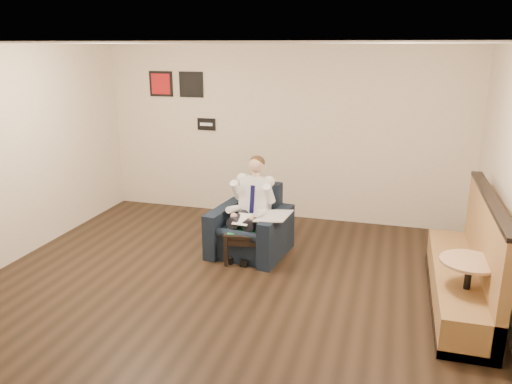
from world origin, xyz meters
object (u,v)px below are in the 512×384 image
(seated_man, at_px, (246,212))
(side_table, at_px, (246,245))
(armchair, at_px, (250,221))
(banquette, at_px, (462,252))
(coffee_mug, at_px, (260,224))
(cafe_table, at_px, (466,293))
(green_folder, at_px, (244,230))
(smartphone, at_px, (251,226))

(seated_man, bearing_deg, side_table, -64.62)
(armchair, distance_m, banquette, 2.72)
(coffee_mug, distance_m, cafe_table, 2.70)
(seated_man, xyz_separation_m, side_table, (0.03, -0.11, -0.42))
(banquette, bearing_deg, armchair, 165.70)
(green_folder, bearing_deg, armchair, 88.60)
(seated_man, relative_size, smartphone, 9.56)
(coffee_mug, bearing_deg, armchair, 152.57)
(smartphone, bearing_deg, seated_man, -138.08)
(cafe_table, bearing_deg, green_folder, 160.92)
(side_table, bearing_deg, cafe_table, -19.69)
(side_table, xyz_separation_m, coffee_mug, (0.15, 0.14, 0.26))
(smartphone, height_order, banquette, banquette)
(smartphone, bearing_deg, armchair, 124.31)
(banquette, relative_size, cafe_table, 3.31)
(coffee_mug, xyz_separation_m, cafe_table, (2.47, -1.08, -0.11))
(cafe_table, bearing_deg, armchair, 156.19)
(coffee_mug, bearing_deg, green_folder, -138.02)
(seated_man, height_order, green_folder, seated_man)
(seated_man, bearing_deg, banquette, -4.44)
(armchair, xyz_separation_m, coffee_mug, (0.17, -0.09, 0.01))
(green_folder, distance_m, smartphone, 0.19)
(side_table, xyz_separation_m, cafe_table, (2.62, -0.94, 0.15))
(armchair, height_order, smartphone, armchair)
(smartphone, bearing_deg, banquette, -11.37)
(seated_man, xyz_separation_m, coffee_mug, (0.19, 0.03, -0.16))
(side_table, height_order, cafe_table, cafe_table)
(green_folder, height_order, coffee_mug, coffee_mug)
(smartphone, height_order, cafe_table, cafe_table)
(coffee_mug, relative_size, smartphone, 0.68)
(side_table, relative_size, smartphone, 3.93)
(armchair, height_order, side_table, armchair)
(seated_man, bearing_deg, coffee_mug, 16.64)
(green_folder, relative_size, smartphone, 3.21)
(armchair, bearing_deg, banquette, -6.99)
(seated_man, height_order, cafe_table, seated_man)
(green_folder, relative_size, cafe_table, 0.59)
(coffee_mug, height_order, banquette, banquette)
(green_folder, distance_m, coffee_mug, 0.24)
(armchair, height_order, seated_man, seated_man)
(seated_man, relative_size, green_folder, 2.98)
(side_table, relative_size, green_folder, 1.22)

